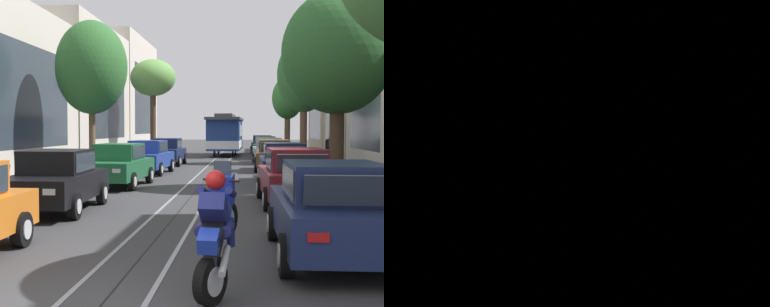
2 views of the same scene
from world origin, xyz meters
The scene contains 12 objects.
ground_plane centered at (0.00, 22.87, 0.00)m, with size 160.00×160.00×0.00m, color #38383A.
building_facade_right centered at (10.83, 25.44, 4.03)m, with size 5.68×56.87×10.15m.
parked_car_black_second_left centered at (-3.18, 8.14, 0.80)m, with size 2.08×4.40×1.58m.
parked_car_maroon_second_right centered at (3.09, 9.92, 0.80)m, with size 2.13×4.42×1.58m.
parked_car_navy_mid_right centered at (3.18, 16.09, 0.80)m, with size 2.02×4.37×1.58m.
parked_car_brown_fourth_right centered at (3.09, 22.42, 0.80)m, with size 2.06×4.39×1.58m.
parked_car_silver_fifth_right centered at (3.04, 28.53, 0.80)m, with size 2.06×4.39×1.58m.
parked_car_green_sixth_right centered at (3.05, 35.16, 0.80)m, with size 2.09×4.40×1.58m.
street_tree_kerb_right_second centered at (4.93, 14.44, 4.82)m, with size 3.98×3.64×7.07m.
street_tree_kerb_right_mid centered at (5.17, 28.65, 5.40)m, with size 3.27×3.37×7.76m.
street_tree_kerb_right_fourth centered at (5.10, 41.42, 4.65)m, with size 2.61×2.54×6.54m.
pedestrian_on_left_pavement centered at (6.81, 28.83, 0.98)m, with size 0.55×0.25×1.74m.
Camera 2 is at (-5.75, 3.41, 2.38)m, focal length 39.25 mm.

